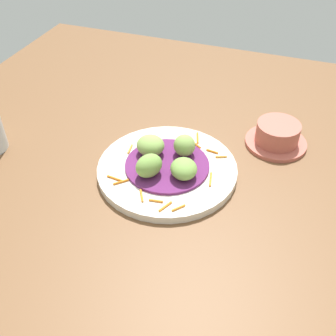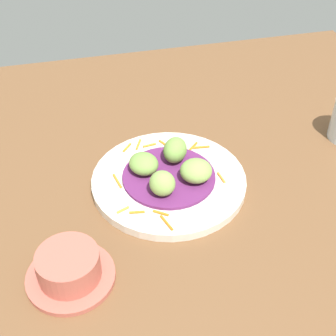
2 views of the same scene
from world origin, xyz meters
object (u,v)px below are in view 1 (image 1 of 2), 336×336
main_plate (167,169)px  guac_scoop_center (149,166)px  guac_scoop_right (184,169)px  terracotta_bowl (277,136)px  guac_scoop_back (184,146)px  guac_scoop_left (152,146)px

main_plate → guac_scoop_center: (-3.93, 2.09, 3.44)cm
guac_scoop_right → terracotta_bowl: 23.23cm
main_plate → guac_scoop_back: 5.60cm
guac_scoop_center → guac_scoop_right: 6.31cm
guac_scoop_center → terracotta_bowl: 28.64cm
main_plate → terracotta_bowl: (16.13, -18.26, 1.42)cm
guac_scoop_left → guac_scoop_right: bearing=-118.0°
guac_scoop_right → guac_scoop_back: bearing=17.0°
guac_scoop_left → guac_scoop_back: (1.84, -6.01, 0.21)cm
guac_scoop_left → guac_scoop_center: 6.29cm
guac_scoop_right → guac_scoop_left: bearing=62.0°
guac_scoop_right → guac_scoop_back: guac_scoop_back is taller
guac_scoop_left → guac_scoop_back: guac_scoop_back is taller
guac_scoop_left → terracotta_bowl: size_ratio=0.43×
guac_scoop_back → guac_scoop_right: bearing=-163.0°
guac_scoop_back → main_plate: bearing=152.0°
guac_scoop_right → terracotta_bowl: size_ratio=0.43×
main_plate → terracotta_bowl: bearing=-48.6°
terracotta_bowl → guac_scoop_back: bearing=127.0°
guac_scoop_back → terracotta_bowl: size_ratio=0.35×
guac_scoop_left → guac_scoop_back: size_ratio=1.23×
guac_scoop_back → guac_scoop_center: bearing=152.0°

